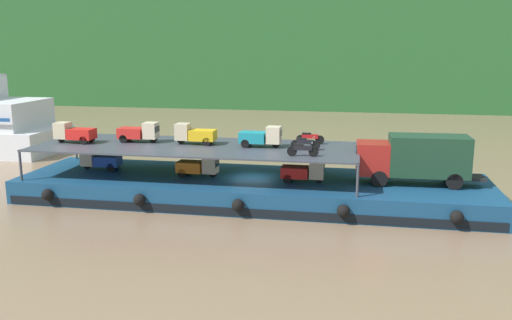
{
  "coord_description": "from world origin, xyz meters",
  "views": [
    {
      "loc": [
        6.79,
        -34.33,
        10.03
      ],
      "look_at": [
        0.28,
        0.0,
        2.7
      ],
      "focal_mm": 38.31,
      "sensor_mm": 36.0,
      "label": 1
    }
  ],
  "objects_px": {
    "cargo_barge": "(252,189)",
    "mini_truck_upper_mid": "(139,132)",
    "motorcycle_upper_port": "(302,149)",
    "mini_truck_upper_bow": "(261,137)",
    "motorcycle_upper_centre": "(305,143)",
    "mini_truck_upper_fore": "(195,134)",
    "mini_truck_lower_mid": "(304,171)",
    "motorcycle_upper_stbd": "(310,138)",
    "mini_truck_lower_stern": "(100,160)",
    "covered_lorry": "(415,158)",
    "mini_truck_upper_stern": "(74,133)",
    "mini_truck_lower_aft": "(198,166)"
  },
  "relations": [
    {
      "from": "cargo_barge",
      "to": "mini_truck_lower_mid",
      "type": "bearing_deg",
      "value": -7.9
    },
    {
      "from": "mini_truck_lower_stern",
      "to": "mini_truck_upper_bow",
      "type": "relative_size",
      "value": 1.02
    },
    {
      "from": "mini_truck_upper_fore",
      "to": "motorcycle_upper_centre",
      "type": "relative_size",
      "value": 1.45
    },
    {
      "from": "mini_truck_upper_mid",
      "to": "motorcycle_upper_centre",
      "type": "xyz_separation_m",
      "value": [
        11.53,
        -0.71,
        -0.26
      ]
    },
    {
      "from": "mini_truck_lower_mid",
      "to": "motorcycle_upper_stbd",
      "type": "xyz_separation_m",
      "value": [
        0.11,
        2.68,
        1.74
      ]
    },
    {
      "from": "mini_truck_lower_stern",
      "to": "mini_truck_upper_fore",
      "type": "xyz_separation_m",
      "value": [
        6.9,
        0.22,
        2.0
      ]
    },
    {
      "from": "mini_truck_upper_fore",
      "to": "motorcycle_upper_port",
      "type": "distance_m",
      "value": 8.11
    },
    {
      "from": "motorcycle_upper_centre",
      "to": "mini_truck_lower_mid",
      "type": "bearing_deg",
      "value": -90.13
    },
    {
      "from": "mini_truck_upper_mid",
      "to": "motorcycle_upper_port",
      "type": "height_order",
      "value": "mini_truck_upper_mid"
    },
    {
      "from": "cargo_barge",
      "to": "mini_truck_upper_stern",
      "type": "xyz_separation_m",
      "value": [
        -12.36,
        -0.32,
        3.44
      ]
    },
    {
      "from": "covered_lorry",
      "to": "mini_truck_lower_mid",
      "type": "relative_size",
      "value": 2.88
    },
    {
      "from": "mini_truck_lower_mid",
      "to": "motorcycle_upper_port",
      "type": "distance_m",
      "value": 2.4
    },
    {
      "from": "mini_truck_lower_mid",
      "to": "mini_truck_upper_fore",
      "type": "distance_m",
      "value": 7.88
    },
    {
      "from": "mini_truck_lower_aft",
      "to": "mini_truck_upper_stern",
      "type": "xyz_separation_m",
      "value": [
        -8.8,
        -0.07,
        2.0
      ]
    },
    {
      "from": "cargo_barge",
      "to": "mini_truck_upper_fore",
      "type": "height_order",
      "value": "mini_truck_upper_fore"
    },
    {
      "from": "covered_lorry",
      "to": "motorcycle_upper_port",
      "type": "distance_m",
      "value": 7.27
    },
    {
      "from": "mini_truck_upper_mid",
      "to": "mini_truck_upper_bow",
      "type": "bearing_deg",
      "value": -1.88
    },
    {
      "from": "mini_truck_lower_aft",
      "to": "motorcycle_upper_stbd",
      "type": "distance_m",
      "value": 7.75
    },
    {
      "from": "mini_truck_upper_stern",
      "to": "motorcycle_upper_centre",
      "type": "xyz_separation_m",
      "value": [
        15.83,
        0.36,
        -0.26
      ]
    },
    {
      "from": "mini_truck_upper_bow",
      "to": "motorcycle_upper_centre",
      "type": "distance_m",
      "value": 2.97
    },
    {
      "from": "mini_truck_upper_bow",
      "to": "mini_truck_lower_stern",
      "type": "bearing_deg",
      "value": 179.91
    },
    {
      "from": "mini_truck_lower_mid",
      "to": "mini_truck_upper_stern",
      "type": "height_order",
      "value": "mini_truck_upper_stern"
    },
    {
      "from": "motorcycle_upper_centre",
      "to": "mini_truck_lower_aft",
      "type": "bearing_deg",
      "value": -177.66
    },
    {
      "from": "mini_truck_lower_stern",
      "to": "mini_truck_lower_aft",
      "type": "relative_size",
      "value": 1.01
    },
    {
      "from": "mini_truck_upper_bow",
      "to": "motorcycle_upper_stbd",
      "type": "xyz_separation_m",
      "value": [
        3.04,
        1.74,
        -0.26
      ]
    },
    {
      "from": "mini_truck_upper_mid",
      "to": "motorcycle_upper_stbd",
      "type": "height_order",
      "value": "mini_truck_upper_mid"
    },
    {
      "from": "mini_truck_upper_fore",
      "to": "mini_truck_upper_bow",
      "type": "bearing_deg",
      "value": -2.9
    },
    {
      "from": "cargo_barge",
      "to": "motorcycle_upper_stbd",
      "type": "xyz_separation_m",
      "value": [
        3.59,
        2.2,
        3.18
      ]
    },
    {
      "from": "covered_lorry",
      "to": "mini_truck_upper_mid",
      "type": "distance_m",
      "value": 18.45
    },
    {
      "from": "cargo_barge",
      "to": "motorcycle_upper_centre",
      "type": "xyz_separation_m",
      "value": [
        3.47,
        0.04,
        3.18
      ]
    },
    {
      "from": "mini_truck_upper_stern",
      "to": "mini_truck_upper_fore",
      "type": "bearing_deg",
      "value": 6.98
    },
    {
      "from": "mini_truck_lower_aft",
      "to": "motorcycle_upper_port",
      "type": "height_order",
      "value": "motorcycle_upper_port"
    },
    {
      "from": "cargo_barge",
      "to": "motorcycle_upper_port",
      "type": "height_order",
      "value": "motorcycle_upper_port"
    },
    {
      "from": "mini_truck_lower_aft",
      "to": "mini_truck_upper_mid",
      "type": "bearing_deg",
      "value": 167.53
    },
    {
      "from": "mini_truck_upper_fore",
      "to": "motorcycle_upper_port",
      "type": "relative_size",
      "value": 1.44
    },
    {
      "from": "mini_truck_upper_fore",
      "to": "motorcycle_upper_stbd",
      "type": "height_order",
      "value": "mini_truck_upper_fore"
    },
    {
      "from": "mini_truck_lower_aft",
      "to": "motorcycle_upper_stbd",
      "type": "xyz_separation_m",
      "value": [
        7.14,
        2.45,
        1.74
      ]
    },
    {
      "from": "cargo_barge",
      "to": "mini_truck_upper_fore",
      "type": "xyz_separation_m",
      "value": [
        -4.06,
        0.69,
        3.44
      ]
    },
    {
      "from": "motorcycle_upper_port",
      "to": "motorcycle_upper_stbd",
      "type": "height_order",
      "value": "same"
    },
    {
      "from": "mini_truck_upper_fore",
      "to": "mini_truck_upper_mid",
      "type": "bearing_deg",
      "value": 179.29
    },
    {
      "from": "covered_lorry",
      "to": "mini_truck_lower_aft",
      "type": "xyz_separation_m",
      "value": [
        -13.92,
        -0.52,
        -1.0
      ]
    },
    {
      "from": "mini_truck_lower_mid",
      "to": "mini_truck_upper_stern",
      "type": "xyz_separation_m",
      "value": [
        -15.83,
        0.16,
        2.0
      ]
    },
    {
      "from": "mini_truck_upper_mid",
      "to": "motorcycle_upper_centre",
      "type": "bearing_deg",
      "value": -3.51
    },
    {
      "from": "mini_truck_upper_bow",
      "to": "motorcycle_upper_stbd",
      "type": "bearing_deg",
      "value": 29.81
    },
    {
      "from": "cargo_barge",
      "to": "mini_truck_upper_mid",
      "type": "height_order",
      "value": "mini_truck_upper_mid"
    },
    {
      "from": "cargo_barge",
      "to": "mini_truck_upper_bow",
      "type": "bearing_deg",
      "value": 40.17
    },
    {
      "from": "mini_truck_upper_fore",
      "to": "covered_lorry",
      "type": "bearing_deg",
      "value": -1.69
    },
    {
      "from": "cargo_barge",
      "to": "mini_truck_upper_mid",
      "type": "distance_m",
      "value": 8.79
    },
    {
      "from": "mini_truck_lower_mid",
      "to": "mini_truck_upper_stern",
      "type": "distance_m",
      "value": 15.96
    },
    {
      "from": "covered_lorry",
      "to": "mini_truck_lower_mid",
      "type": "xyz_separation_m",
      "value": [
        -6.89,
        -0.75,
        -1.0
      ]
    }
  ]
}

